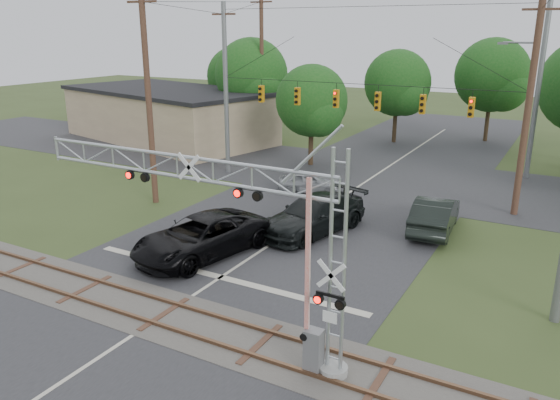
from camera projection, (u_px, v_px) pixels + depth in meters
The scene contains 14 objects.
ground at pixel (124, 342), 17.81m from camera, with size 160.00×160.00×0.00m, color #364620.
road_main at pixel (275, 242), 26.14m from camera, with size 14.00×90.00×0.02m, color #2B2C2E.
road_cross at pixel (374, 176), 37.82m from camera, with size 90.00×12.00×0.02m, color #2B2C2E.
railroad_track at pixel (164, 314), 19.47m from camera, with size 90.00×3.20×0.17m.
crossing_gantry at pixel (235, 220), 16.33m from camera, with size 11.44×0.87×6.83m.
traffic_signal_span at pixel (371, 100), 32.35m from camera, with size 19.34×0.36×11.50m.
pickup_black at pixel (201, 237), 24.35m from camera, with size 3.02×6.55×1.82m, color black.
car_dark at pixel (314, 215), 27.17m from camera, with size 2.56×6.29×1.83m, color black.
sedan_silver at pixel (310, 182), 33.99m from camera, with size 1.56×3.89×1.32m, color #94989B.
suv_dark at pixel (435, 214), 27.38m from camera, with size 1.86×5.32×1.75m, color black.
commercial_building at pixel (168, 114), 49.94m from camera, with size 21.61×14.39×4.64m.
streetlight at pixel (527, 106), 34.42m from camera, with size 2.45×0.25×9.17m.
utility_poles at pixel (413, 85), 33.67m from camera, with size 26.39×27.98×13.47m.
treeline at pixel (432, 85), 43.55m from camera, with size 52.58×21.90×9.37m.
Camera 1 is at (12.04, -11.16, 9.76)m, focal length 35.00 mm.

